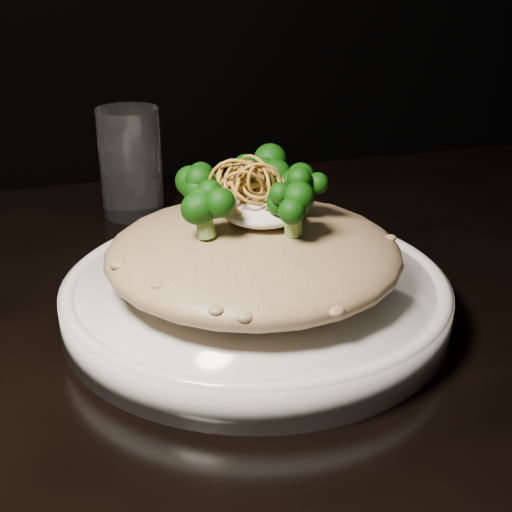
# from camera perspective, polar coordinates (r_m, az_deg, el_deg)

# --- Properties ---
(table) EXTENTS (1.10, 0.80, 0.75)m
(table) POSITION_cam_1_polar(r_m,az_deg,el_deg) (0.64, -1.07, -11.41)
(table) COLOR black
(table) RESTS_ON ground
(plate) EXTENTS (0.32, 0.32, 0.03)m
(plate) POSITION_cam_1_polar(r_m,az_deg,el_deg) (0.59, 0.00, -3.39)
(plate) COLOR silver
(plate) RESTS_ON table
(risotto) EXTENTS (0.24, 0.24, 0.05)m
(risotto) POSITION_cam_1_polar(r_m,az_deg,el_deg) (0.57, -0.20, 0.25)
(risotto) COLOR brown
(risotto) RESTS_ON plate
(broccoli) EXTENTS (0.15, 0.15, 0.06)m
(broccoli) POSITION_cam_1_polar(r_m,az_deg,el_deg) (0.55, -0.21, 5.38)
(broccoli) COLOR black
(broccoli) RESTS_ON risotto
(cheese) EXTENTS (0.06, 0.06, 0.02)m
(cheese) POSITION_cam_1_polar(r_m,az_deg,el_deg) (0.56, 0.53, 3.61)
(cheese) COLOR silver
(cheese) RESTS_ON risotto
(shallots) EXTENTS (0.06, 0.06, 0.04)m
(shallots) POSITION_cam_1_polar(r_m,az_deg,el_deg) (0.56, -0.53, 6.54)
(shallots) COLOR brown
(shallots) RESTS_ON cheese
(drinking_glass) EXTENTS (0.07, 0.07, 0.12)m
(drinking_glass) POSITION_cam_1_polar(r_m,az_deg,el_deg) (0.81, -9.99, 7.37)
(drinking_glass) COLOR white
(drinking_glass) RESTS_ON table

